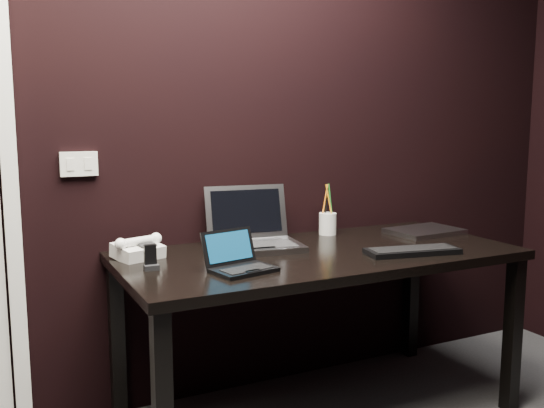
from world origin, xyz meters
name	(u,v)px	position (x,y,z in m)	size (l,w,h in m)	color
wall_back	(218,119)	(0.00, 1.80, 1.30)	(4.00, 4.00, 0.00)	black
wall_switch	(79,164)	(-0.62, 1.79, 1.12)	(0.15, 0.02, 0.10)	silver
desk	(319,269)	(0.30, 1.40, 0.66)	(1.70, 0.80, 0.74)	black
netbook	(239,263)	(-0.14, 1.25, 0.77)	(0.26, 0.24, 0.15)	black
silver_laptop	(254,237)	(0.08, 1.59, 0.79)	(0.42, 0.39, 0.26)	#939498
ext_keyboard	(412,251)	(0.63, 1.18, 0.75)	(0.42, 0.21, 0.03)	black
closed_laptop	(424,231)	(0.97, 1.51, 0.75)	(0.36, 0.27, 0.02)	gray
desk_phone	(138,249)	(-0.43, 1.61, 0.78)	(0.22, 0.20, 0.10)	silver
mobile_phone	(151,260)	(-0.43, 1.41, 0.78)	(0.06, 0.05, 0.09)	black
pen_cup	(328,223)	(0.53, 1.70, 0.80)	(0.11, 0.11, 0.25)	silver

